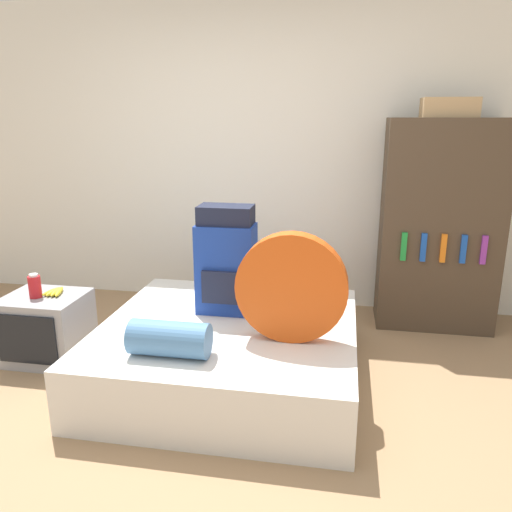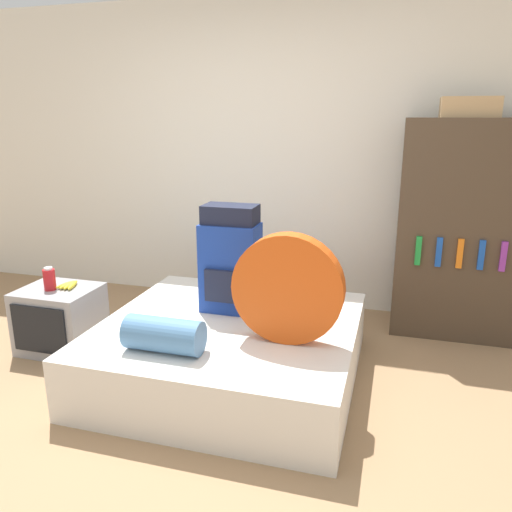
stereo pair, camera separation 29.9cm
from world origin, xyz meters
The scene contains 11 objects.
ground_plane centered at (0.00, 0.00, 0.00)m, with size 16.00×16.00×0.00m, color #997551.
wall_back centered at (0.00, 2.07, 1.30)m, with size 8.00×0.05×2.60m.
bed centered at (0.09, 0.60, 0.19)m, with size 1.58×1.54×0.38m.
backpack centered at (0.03, 0.81, 0.72)m, with size 0.38×0.25×0.71m.
tent_bag centered at (0.49, 0.44, 0.70)m, with size 0.64×0.11×0.64m.
sleeping_roll centered at (-0.13, 0.12, 0.48)m, with size 0.44×0.20×0.20m.
television centered at (-1.22, 0.65, 0.23)m, with size 0.52×0.46×0.46m.
canister centered at (-1.25, 0.62, 0.54)m, with size 0.08×0.08×0.16m.
banana_bunch centered at (-1.16, 0.71, 0.48)m, with size 0.13×0.18×0.03m.
bookshelf centered at (1.51, 1.76, 0.81)m, with size 0.89×0.46×1.63m.
cardboard_box centered at (1.49, 1.75, 1.70)m, with size 0.39×0.24×0.14m.
Camera 1 is at (0.77, -2.23, 1.64)m, focal length 35.00 mm.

